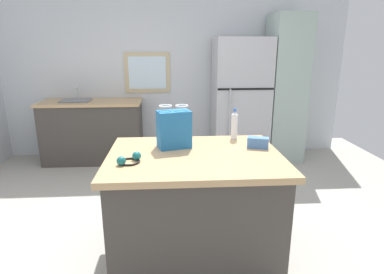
{
  "coord_description": "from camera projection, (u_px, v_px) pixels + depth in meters",
  "views": [
    {
      "loc": [
        -0.05,
        -2.42,
        1.65
      ],
      "look_at": [
        0.12,
        0.16,
        0.92
      ],
      "focal_mm": 29.78,
      "sensor_mm": 36.0,
      "label": 1
    }
  ],
  "objects": [
    {
      "name": "small_box",
      "position": [
        258.0,
        143.0,
        2.55
      ],
      "size": [
        0.18,
        0.13,
        0.09
      ],
      "primitive_type": "cube",
      "rotation": [
        0.0,
        0.0,
        -0.31
      ],
      "color": "#4775B7",
      "rests_on": "kitchen_island"
    },
    {
      "name": "shopping_bag",
      "position": [
        174.0,
        129.0,
        2.53
      ],
      "size": [
        0.29,
        0.22,
        0.35
      ],
      "color": "#236BAD",
      "rests_on": "kitchen_island"
    },
    {
      "name": "sink_counter",
      "position": [
        93.0,
        131.0,
        4.7
      ],
      "size": [
        1.44,
        0.6,
        1.09
      ],
      "color": "#423D38",
      "rests_on": "ground"
    },
    {
      "name": "tall_cabinet",
      "position": [
        285.0,
        89.0,
        4.67
      ],
      "size": [
        0.5,
        0.63,
        2.1
      ],
      "color": "#9EB2A8",
      "rests_on": "ground"
    },
    {
      "name": "bottle",
      "position": [
        234.0,
        125.0,
        2.78
      ],
      "size": [
        0.06,
        0.06,
        0.27
      ],
      "color": "white",
      "rests_on": "kitchen_island"
    },
    {
      "name": "back_wall",
      "position": [
        174.0,
        68.0,
        4.88
      ],
      "size": [
        5.25,
        0.13,
        2.68
      ],
      "color": "silver",
      "rests_on": "ground"
    },
    {
      "name": "kitchen_island",
      "position": [
        194.0,
        205.0,
        2.53
      ],
      "size": [
        1.31,
        1.0,
        0.87
      ],
      "color": "#423D38",
      "rests_on": "ground"
    },
    {
      "name": "ground",
      "position": [
        180.0,
        243.0,
        2.78
      ],
      "size": [
        6.3,
        6.3,
        0.0
      ],
      "primitive_type": "plane",
      "color": "#ADA89E"
    },
    {
      "name": "ear_defenders",
      "position": [
        129.0,
        160.0,
        2.23
      ],
      "size": [
        0.21,
        0.21,
        0.06
      ],
      "color": "black",
      "rests_on": "kitchen_island"
    },
    {
      "name": "refrigerator",
      "position": [
        240.0,
        101.0,
        4.67
      ],
      "size": [
        0.78,
        0.71,
        1.78
      ],
      "color": "#B7B7BC",
      "rests_on": "ground"
    }
  ]
}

